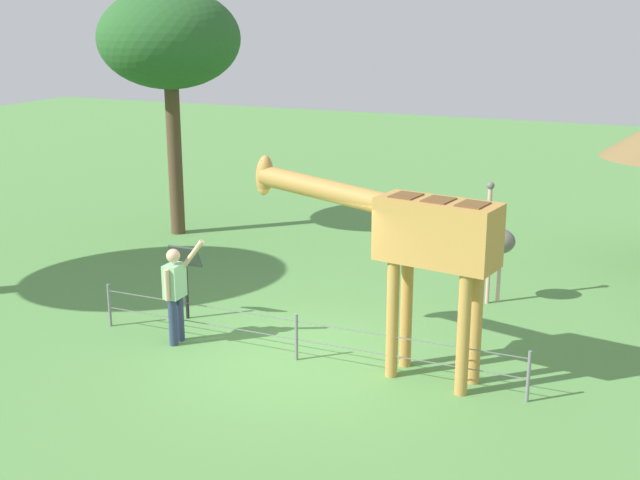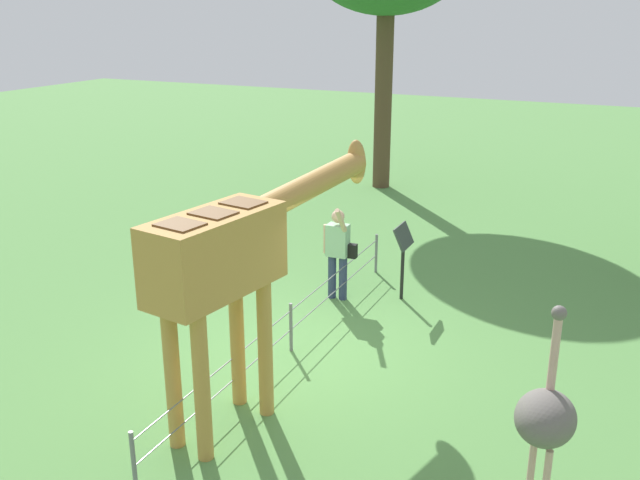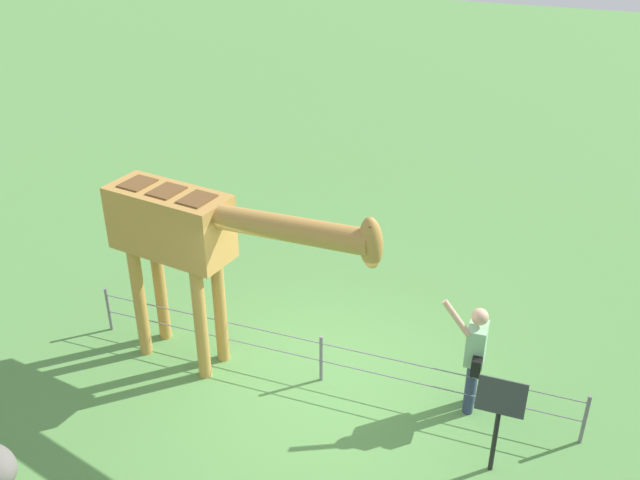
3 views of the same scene
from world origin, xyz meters
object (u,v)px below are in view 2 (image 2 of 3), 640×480
Objects in this scene: visitor at (338,249)px; info_sign at (403,247)px; giraffe at (237,254)px; ostrich at (545,418)px.

visitor is 1.32× the size of info_sign.
ostrich is at bearing -97.16° from giraffe.
visitor reaches higher than info_sign.
info_sign is (4.69, 2.94, -0.23)m from ostrich.
giraffe is 4.44m from info_sign.
giraffe reaches higher than info_sign.
ostrich is (-0.45, -3.56, -0.93)m from giraffe.
visitor is 5.79m from ostrich.
visitor is (3.79, 0.38, -1.20)m from giraffe.
giraffe is 4.00m from visitor.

